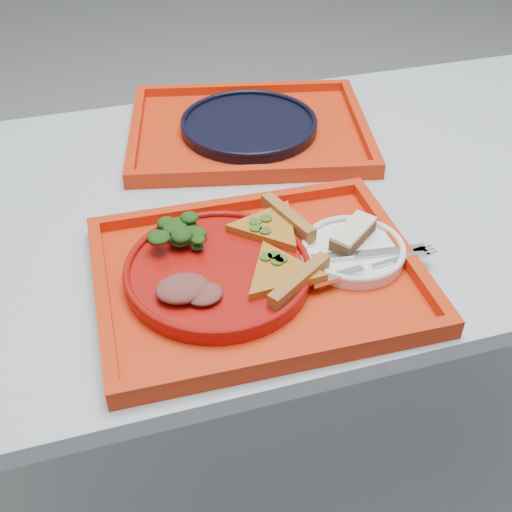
% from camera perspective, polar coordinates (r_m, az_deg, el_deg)
% --- Properties ---
extents(ground, '(10.00, 10.00, 0.00)m').
position_cam_1_polar(ground, '(1.67, 5.74, -15.48)').
color(ground, '#989AA0').
rests_on(ground, ground).
extents(table, '(1.60, 0.80, 0.75)m').
position_cam_1_polar(table, '(1.18, 7.83, 3.71)').
color(table, '#A6AEBA').
rests_on(table, ground).
extents(tray_main, '(0.46, 0.36, 0.01)m').
position_cam_1_polar(tray_main, '(0.91, 0.15, -1.98)').
color(tray_main, red).
rests_on(tray_main, table).
extents(tray_far, '(0.52, 0.44, 0.01)m').
position_cam_1_polar(tray_far, '(1.26, -0.62, 10.92)').
color(tray_far, red).
rests_on(tray_far, table).
extents(dinner_plate, '(0.26, 0.26, 0.02)m').
position_cam_1_polar(dinner_plate, '(0.90, -3.39, -1.52)').
color(dinner_plate, '#990E0A').
rests_on(dinner_plate, tray_main).
extents(side_plate, '(0.15, 0.15, 0.01)m').
position_cam_1_polar(side_plate, '(0.95, 8.60, 0.31)').
color(side_plate, white).
rests_on(side_plate, tray_main).
extents(navy_plate, '(0.26, 0.26, 0.02)m').
position_cam_1_polar(navy_plate, '(1.25, -0.63, 11.48)').
color(navy_plate, black).
rests_on(navy_plate, tray_far).
extents(pizza_slice_a, '(0.17, 0.17, 0.02)m').
position_cam_1_polar(pizza_slice_a, '(0.87, 2.15, -1.27)').
color(pizza_slice_a, gold).
rests_on(pizza_slice_a, dinner_plate).
extents(pizza_slice_b, '(0.16, 0.15, 0.02)m').
position_cam_1_polar(pizza_slice_b, '(0.95, 1.24, 2.84)').
color(pizza_slice_b, gold).
rests_on(pizza_slice_b, dinner_plate).
extents(salad_heap, '(0.08, 0.07, 0.04)m').
position_cam_1_polar(salad_heap, '(0.93, -6.87, 2.20)').
color(salad_heap, black).
rests_on(salad_heap, dinner_plate).
extents(meat_portion, '(0.07, 0.06, 0.02)m').
position_cam_1_polar(meat_portion, '(0.85, -6.56, -2.87)').
color(meat_portion, brown).
rests_on(meat_portion, dinner_plate).
extents(dessert_bar, '(0.09, 0.08, 0.02)m').
position_cam_1_polar(dessert_bar, '(0.95, 8.63, 2.00)').
color(dessert_bar, '#50331A').
rests_on(dessert_bar, side_plate).
extents(knife, '(0.19, 0.04, 0.01)m').
position_cam_1_polar(knife, '(0.93, 9.59, 0.23)').
color(knife, silver).
rests_on(knife, side_plate).
extents(fork, '(0.19, 0.04, 0.01)m').
position_cam_1_polar(fork, '(0.91, 10.22, -0.92)').
color(fork, silver).
rests_on(fork, side_plate).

